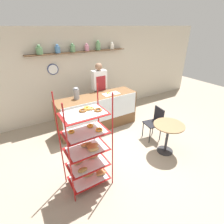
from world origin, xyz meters
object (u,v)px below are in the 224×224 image
at_px(cafe_chair, 155,120).
at_px(donut_tray_counter, 111,94).
at_px(person_worker, 100,90).
at_px(cafe_table, 168,132).
at_px(coffee_carafe, 76,93).
at_px(pastry_rack, 88,149).

distance_m(cafe_chair, donut_tray_counter, 1.41).
distance_m(person_worker, cafe_chair, 1.91).
bearing_deg(person_worker, donut_tray_counter, -82.13).
relative_size(cafe_table, coffee_carafe, 2.34).
xyz_separation_m(person_worker, donut_tray_counter, (0.08, -0.55, 0.04)).
bearing_deg(coffee_carafe, cafe_table, -54.00).
xyz_separation_m(pastry_rack, cafe_chair, (2.10, 0.48, -0.27)).
distance_m(cafe_table, donut_tray_counter, 1.85).
height_order(pastry_rack, cafe_chair, pastry_rack).
height_order(cafe_chair, coffee_carafe, coffee_carafe).
bearing_deg(coffee_carafe, donut_tray_counter, -11.17).
bearing_deg(donut_tray_counter, coffee_carafe, 168.83).
distance_m(cafe_table, cafe_chair, 0.60).
xyz_separation_m(cafe_table, cafe_chair, (0.17, 0.57, -0.03)).
bearing_deg(cafe_chair, donut_tray_counter, -143.35).
bearing_deg(cafe_table, pastry_rack, 177.24).
relative_size(coffee_carafe, donut_tray_counter, 0.66).
bearing_deg(cafe_chair, coffee_carafe, -122.32).
distance_m(person_worker, donut_tray_counter, 0.56).
relative_size(cafe_chair, coffee_carafe, 2.73).
height_order(pastry_rack, person_worker, pastry_rack).
height_order(cafe_table, cafe_chair, cafe_chair).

